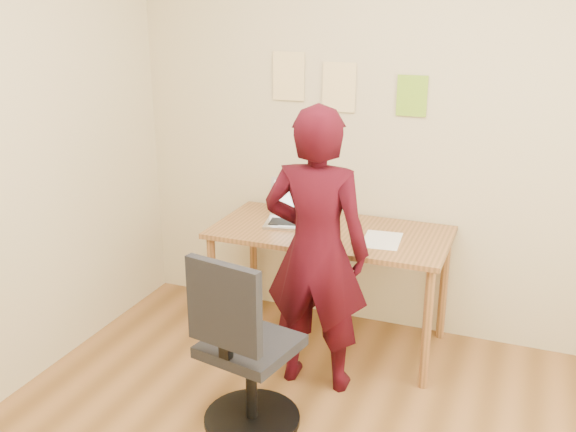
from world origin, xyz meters
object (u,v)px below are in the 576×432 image
at_px(phone, 358,246).
at_px(office_chair, 243,357).
at_px(laptop, 295,214).
at_px(person, 316,251).
at_px(desk, 330,244).

relative_size(phone, office_chair, 0.14).
distance_m(laptop, phone, 0.56).
distance_m(phone, office_chair, 0.92).
bearing_deg(person, laptop, -61.69).
bearing_deg(phone, laptop, 122.41).
distance_m(desk, office_chair, 1.03).
distance_m(phone, person, 0.30).
bearing_deg(laptop, person, -70.27).
xyz_separation_m(desk, person, (0.07, -0.45, 0.13)).
height_order(office_chair, person, person).
xyz_separation_m(desk, laptop, (-0.25, 0.07, 0.14)).
bearing_deg(phone, office_chair, -141.70).
distance_m(laptop, person, 0.61).
bearing_deg(desk, person, -81.81).
height_order(laptop, phone, laptop).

